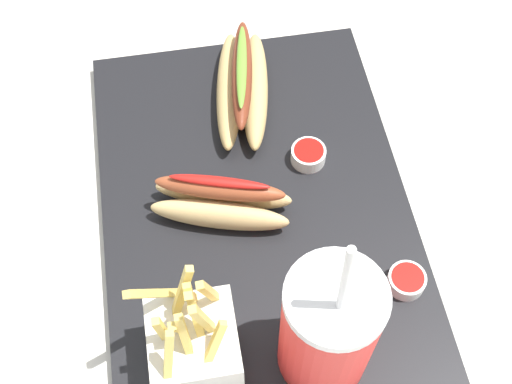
{
  "coord_description": "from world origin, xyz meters",
  "views": [
    {
      "loc": [
        0.37,
        -0.06,
        0.67
      ],
      "look_at": [
        0.0,
        0.0,
        0.05
      ],
      "focal_mm": 47.46,
      "sensor_mm": 36.0,
      "label": 1
    }
  ],
  "objects_px": {
    "ketchup_cup_1": "(334,263)",
    "ketchup_cup_2": "(407,280)",
    "soda_cup": "(328,329)",
    "ketchup_cup_3": "(308,154)",
    "hot_dog_1": "(221,201)",
    "fries_basket": "(194,346)",
    "hot_dog_2": "(242,86)"
  },
  "relations": [
    {
      "from": "soda_cup",
      "to": "hot_dog_2",
      "type": "height_order",
      "value": "soda_cup"
    },
    {
      "from": "soda_cup",
      "to": "hot_dog_1",
      "type": "distance_m",
      "value": 0.2
    },
    {
      "from": "ketchup_cup_2",
      "to": "ketchup_cup_3",
      "type": "height_order",
      "value": "ketchup_cup_3"
    },
    {
      "from": "fries_basket",
      "to": "ketchup_cup_3",
      "type": "xyz_separation_m",
      "value": [
        -0.21,
        0.15,
        -0.03
      ]
    },
    {
      "from": "hot_dog_1",
      "to": "hot_dog_2",
      "type": "distance_m",
      "value": 0.16
    },
    {
      "from": "ketchup_cup_2",
      "to": "ketchup_cup_3",
      "type": "bearing_deg",
      "value": -158.53
    },
    {
      "from": "soda_cup",
      "to": "ketchup_cup_3",
      "type": "bearing_deg",
      "value": 171.23
    },
    {
      "from": "ketchup_cup_2",
      "to": "ketchup_cup_3",
      "type": "relative_size",
      "value": 0.98
    },
    {
      "from": "ketchup_cup_1",
      "to": "ketchup_cup_3",
      "type": "height_order",
      "value": "ketchup_cup_3"
    },
    {
      "from": "fries_basket",
      "to": "hot_dog_2",
      "type": "bearing_deg",
      "value": 163.2
    },
    {
      "from": "soda_cup",
      "to": "ketchup_cup_1",
      "type": "xyz_separation_m",
      "value": [
        -0.09,
        0.03,
        -0.07
      ]
    },
    {
      "from": "hot_dog_2",
      "to": "ketchup_cup_1",
      "type": "distance_m",
      "value": 0.25
    },
    {
      "from": "soda_cup",
      "to": "hot_dog_2",
      "type": "bearing_deg",
      "value": -175.74
    },
    {
      "from": "ketchup_cup_3",
      "to": "ketchup_cup_2",
      "type": "bearing_deg",
      "value": 21.47
    },
    {
      "from": "hot_dog_2",
      "to": "ketchup_cup_3",
      "type": "height_order",
      "value": "hot_dog_2"
    },
    {
      "from": "hot_dog_2",
      "to": "ketchup_cup_3",
      "type": "xyz_separation_m",
      "value": [
        0.1,
        0.06,
        -0.01
      ]
    },
    {
      "from": "ketchup_cup_2",
      "to": "hot_dog_1",
      "type": "bearing_deg",
      "value": -123.69
    },
    {
      "from": "ketchup_cup_3",
      "to": "ketchup_cup_1",
      "type": "bearing_deg",
      "value": -0.88
    },
    {
      "from": "fries_basket",
      "to": "hot_dog_2",
      "type": "distance_m",
      "value": 0.33
    },
    {
      "from": "fries_basket",
      "to": "hot_dog_1",
      "type": "xyz_separation_m",
      "value": [
        -0.16,
        0.05,
        -0.02
      ]
    },
    {
      "from": "soda_cup",
      "to": "ketchup_cup_2",
      "type": "relative_size",
      "value": 6.15
    },
    {
      "from": "soda_cup",
      "to": "ketchup_cup_3",
      "type": "height_order",
      "value": "soda_cup"
    },
    {
      "from": "hot_dog_1",
      "to": "ketchup_cup_1",
      "type": "distance_m",
      "value": 0.14
    },
    {
      "from": "fries_basket",
      "to": "hot_dog_2",
      "type": "relative_size",
      "value": 0.82
    },
    {
      "from": "fries_basket",
      "to": "ketchup_cup_1",
      "type": "relative_size",
      "value": 4.81
    },
    {
      "from": "soda_cup",
      "to": "fries_basket",
      "type": "height_order",
      "value": "soda_cup"
    },
    {
      "from": "soda_cup",
      "to": "ketchup_cup_3",
      "type": "xyz_separation_m",
      "value": [
        -0.23,
        0.04,
        -0.07
      ]
    },
    {
      "from": "ketchup_cup_1",
      "to": "ketchup_cup_3",
      "type": "xyz_separation_m",
      "value": [
        -0.14,
        0.0,
        0.0
      ]
    },
    {
      "from": "ketchup_cup_1",
      "to": "ketchup_cup_2",
      "type": "xyz_separation_m",
      "value": [
        0.03,
        0.07,
        0.0
      ]
    },
    {
      "from": "fries_basket",
      "to": "ketchup_cup_1",
      "type": "distance_m",
      "value": 0.17
    },
    {
      "from": "fries_basket",
      "to": "ketchup_cup_2",
      "type": "relative_size",
      "value": 3.89
    },
    {
      "from": "fries_basket",
      "to": "hot_dog_2",
      "type": "height_order",
      "value": "fries_basket"
    }
  ]
}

